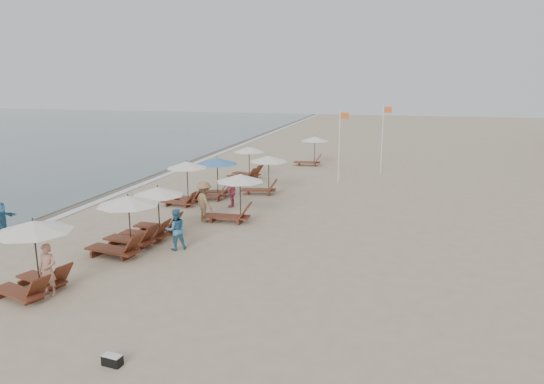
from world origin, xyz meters
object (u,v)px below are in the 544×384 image
(lounger_station_5, at_px, (246,164))
(inland_station_2, at_px, (311,148))
(lounger_station_1, at_px, (124,225))
(lounger_station_3, at_px, (184,182))
(lounger_station_4, at_px, (214,177))
(inland_station_0, at_px, (233,195))
(beachgoer_mid_a, at_px, (176,229))
(inland_station_1, at_px, (264,171))
(duffel_bag, at_px, (112,360))
(flag_pole_near, at_px, (340,142))
(beachgoer_near, at_px, (48,270))
(beachgoer_mid_b, at_px, (204,202))
(lounger_station_0, at_px, (31,255))
(waterline_walker, at_px, (2,219))
(lounger_station_2, at_px, (153,213))
(beachgoer_far_a, at_px, (232,192))

(lounger_station_5, bearing_deg, inland_station_2, 63.54)
(lounger_station_1, bearing_deg, lounger_station_3, 97.09)
(lounger_station_4, distance_m, lounger_station_5, 5.51)
(inland_station_0, distance_m, beachgoer_mid_a, 4.36)
(lounger_station_3, xyz_separation_m, beachgoer_mid_a, (2.69, -6.62, -0.39))
(inland_station_1, height_order, inland_station_2, same)
(inland_station_1, bearing_deg, duffel_bag, -85.65)
(inland_station_2, xyz_separation_m, flag_pole_near, (2.88, -5.87, 1.24))
(lounger_station_4, distance_m, inland_station_1, 2.98)
(lounger_station_5, bearing_deg, lounger_station_1, -90.55)
(beachgoer_near, height_order, beachgoer_mid_b, beachgoer_mid_b)
(inland_station_0, distance_m, beachgoer_near, 9.48)
(lounger_station_0, height_order, waterline_walker, lounger_station_0)
(beachgoer_mid_a, xyz_separation_m, waterline_walker, (-7.80, -0.37, -0.07))
(lounger_station_2, distance_m, lounger_station_5, 12.58)
(beachgoer_far_a, distance_m, duffel_bag, 14.56)
(duffel_bag, bearing_deg, lounger_station_2, 112.43)
(beachgoer_far_a, bearing_deg, duffel_bag, 10.61)
(lounger_station_1, xyz_separation_m, beachgoer_far_a, (1.69, 7.48, -0.29))
(inland_station_1, bearing_deg, inland_station_0, -88.37)
(beachgoer_mid_b, height_order, beachgoer_far_a, beachgoer_mid_b)
(inland_station_2, xyz_separation_m, waterline_walker, (-9.39, -20.68, -0.60))
(lounger_station_4, xyz_separation_m, beachgoer_mid_a, (1.68, -8.33, -0.37))
(lounger_station_2, relative_size, flag_pole_near, 0.55)
(lounger_station_1, relative_size, waterline_walker, 1.87)
(lounger_station_1, xyz_separation_m, beachgoer_mid_a, (1.77, 0.78, -0.27))
(inland_station_0, relative_size, inland_station_2, 1.03)
(inland_station_2, bearing_deg, lounger_station_5, -116.46)
(inland_station_2, height_order, flag_pole_near, flag_pole_near)
(lounger_station_1, distance_m, lounger_station_5, 14.62)
(lounger_station_0, xyz_separation_m, beachgoer_mid_a, (2.44, 4.83, -0.44))
(lounger_station_1, distance_m, inland_station_1, 11.14)
(lounger_station_2, height_order, duffel_bag, lounger_station_2)
(inland_station_0, height_order, duffel_bag, inland_station_0)
(inland_station_1, xyz_separation_m, flag_pole_near, (3.75, 4.36, 1.23))
(lounger_station_5, distance_m, beachgoer_near, 18.64)
(inland_station_0, relative_size, duffel_bag, 5.79)
(lounger_station_1, bearing_deg, lounger_station_4, 89.46)
(beachgoer_mid_a, xyz_separation_m, duffel_bag, (2.07, -7.68, -0.68))
(inland_station_1, relative_size, inland_station_2, 1.00)
(lounger_station_5, distance_m, inland_station_1, 4.45)
(beachgoer_near, distance_m, beachgoer_mid_a, 5.17)
(lounger_station_2, xyz_separation_m, inland_station_2, (3.21, 19.05, 0.32))
(lounger_station_4, bearing_deg, beachgoer_mid_a, -78.58)
(inland_station_0, height_order, flag_pole_near, flag_pole_near)
(inland_station_2, relative_size, beachgoer_mid_a, 1.69)
(beachgoer_near, height_order, beachgoer_mid_a, beachgoer_near)
(lounger_station_1, bearing_deg, beachgoer_near, -92.29)
(lounger_station_5, xyz_separation_m, inland_station_1, (2.35, -3.76, 0.34))
(lounger_station_1, distance_m, duffel_bag, 7.96)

